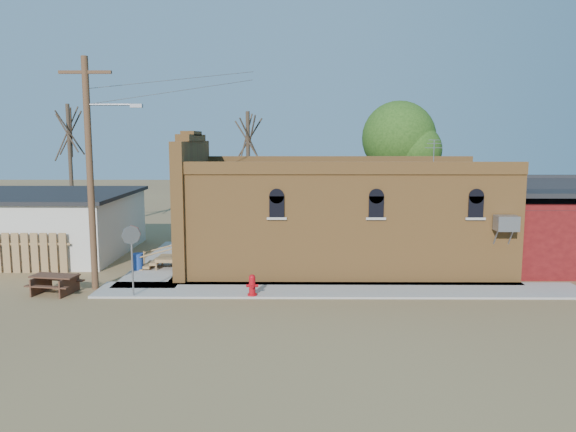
{
  "coord_description": "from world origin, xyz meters",
  "views": [
    {
      "loc": [
        -0.38,
        -20.42,
        5.93
      ],
      "look_at": [
        -0.57,
        4.98,
        2.4
      ],
      "focal_mm": 35.0,
      "sensor_mm": 36.0,
      "label": 1
    }
  ],
  "objects_px": {
    "utility_pole": "(91,168)",
    "stop_sign": "(131,242)",
    "trash_barrel": "(138,261)",
    "picnic_table": "(55,281)",
    "fire_hydrant": "(252,285)",
    "brick_bar": "(335,216)"
  },
  "relations": [
    {
      "from": "utility_pole",
      "to": "picnic_table",
      "type": "distance_m",
      "value": 4.56
    },
    {
      "from": "fire_hydrant",
      "to": "trash_barrel",
      "type": "height_order",
      "value": "fire_hydrant"
    },
    {
      "from": "brick_bar",
      "to": "fire_hydrant",
      "type": "bearing_deg",
      "value": -122.61
    },
    {
      "from": "brick_bar",
      "to": "stop_sign",
      "type": "distance_m",
      "value": 9.7
    },
    {
      "from": "utility_pole",
      "to": "trash_barrel",
      "type": "bearing_deg",
      "value": 74.1
    },
    {
      "from": "utility_pole",
      "to": "picnic_table",
      "type": "relative_size",
      "value": 4.64
    },
    {
      "from": "fire_hydrant",
      "to": "stop_sign",
      "type": "relative_size",
      "value": 0.3
    },
    {
      "from": "stop_sign",
      "to": "picnic_table",
      "type": "bearing_deg",
      "value": 155.74
    },
    {
      "from": "utility_pole",
      "to": "stop_sign",
      "type": "xyz_separation_m",
      "value": [
        1.8,
        -1.2,
        -2.65
      ]
    },
    {
      "from": "brick_bar",
      "to": "trash_barrel",
      "type": "relative_size",
      "value": 22.44
    },
    {
      "from": "utility_pole",
      "to": "picnic_table",
      "type": "bearing_deg",
      "value": -152.69
    },
    {
      "from": "fire_hydrant",
      "to": "brick_bar",
      "type": "bearing_deg",
      "value": 37.42
    },
    {
      "from": "utility_pole",
      "to": "fire_hydrant",
      "type": "height_order",
      "value": "utility_pole"
    },
    {
      "from": "stop_sign",
      "to": "trash_barrel",
      "type": "height_order",
      "value": "stop_sign"
    },
    {
      "from": "brick_bar",
      "to": "picnic_table",
      "type": "relative_size",
      "value": 8.46
    },
    {
      "from": "brick_bar",
      "to": "picnic_table",
      "type": "height_order",
      "value": "brick_bar"
    },
    {
      "from": "stop_sign",
      "to": "trash_barrel",
      "type": "relative_size",
      "value": 3.64
    },
    {
      "from": "picnic_table",
      "to": "trash_barrel",
      "type": "bearing_deg",
      "value": 69.12
    },
    {
      "from": "utility_pole",
      "to": "trash_barrel",
      "type": "relative_size",
      "value": 12.31
    },
    {
      "from": "stop_sign",
      "to": "picnic_table",
      "type": "relative_size",
      "value": 1.37
    },
    {
      "from": "trash_barrel",
      "to": "picnic_table",
      "type": "bearing_deg",
      "value": -120.97
    },
    {
      "from": "trash_barrel",
      "to": "fire_hydrant",
      "type": "bearing_deg",
      "value": -37.54
    }
  ]
}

